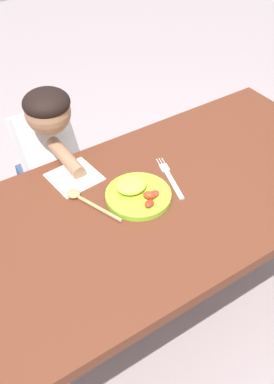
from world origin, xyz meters
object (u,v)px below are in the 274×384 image
fork (170,178)px  spoon (85,200)px  person (50,174)px  plate (137,193)px

fork → spoon: size_ratio=1.00×
person → plate: bearing=103.1°
fork → plate: bearing=110.8°
plate → spoon: (-0.15, 0.07, -0.01)m
plate → spoon: size_ratio=0.98×
plate → fork: size_ratio=0.99×
person → spoon: bearing=84.2°
fork → spoon: (-0.29, 0.06, 0.00)m
fork → spoon: 0.30m
plate → spoon: bearing=154.2°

